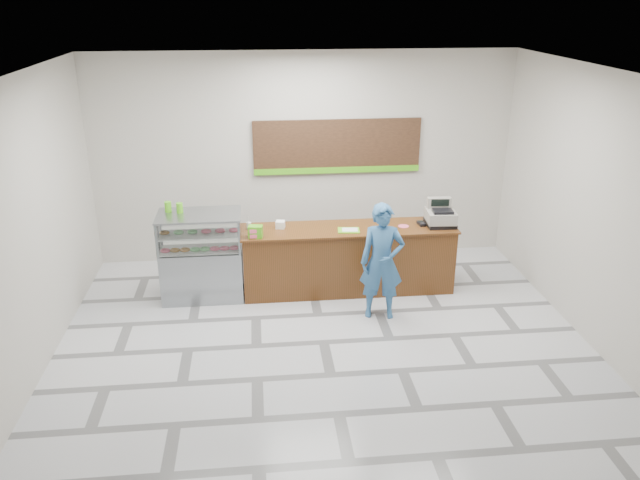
{
  "coord_description": "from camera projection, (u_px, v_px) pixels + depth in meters",
  "views": [
    {
      "loc": [
        -0.8,
        -7.16,
        4.35
      ],
      "look_at": [
        0.04,
        0.9,
        1.11
      ],
      "focal_mm": 35.0,
      "sensor_mm": 36.0,
      "label": 1
    }
  ],
  "objects": [
    {
      "name": "floor",
      "position": [
        324.0,
        342.0,
        8.31
      ],
      "size": [
        7.0,
        7.0,
        0.0
      ],
      "primitive_type": "plane",
      "color": "silver",
      "rests_on": "ground"
    },
    {
      "name": "ceiling",
      "position": [
        324.0,
        73.0,
        7.01
      ],
      "size": [
        7.0,
        7.0,
        0.0
      ],
      "primitive_type": "plane",
      "rotation": [
        3.14,
        0.0,
        0.0
      ],
      "color": "silver",
      "rests_on": "back_wall"
    },
    {
      "name": "back_wall",
      "position": [
        304.0,
        158.0,
        10.43
      ],
      "size": [
        7.0,
        0.0,
        7.0
      ],
      "primitive_type": "plane",
      "rotation": [
        1.57,
        0.0,
        0.0
      ],
      "color": "beige",
      "rests_on": "floor"
    },
    {
      "name": "card_terminal",
      "position": [
        421.0,
        224.0,
        9.51
      ],
      "size": [
        0.11,
        0.19,
        0.04
      ],
      "primitive_type": "cube",
      "rotation": [
        0.0,
        0.0,
        0.13
      ],
      "color": "black",
      "rests_on": "sales_counter"
    },
    {
      "name": "promo_box",
      "position": [
        255.0,
        232.0,
        9.01
      ],
      "size": [
        0.22,
        0.17,
        0.18
      ],
      "primitive_type": "cube",
      "rotation": [
        0.0,
        0.0,
        -0.16
      ],
      "color": "#50B417",
      "rests_on": "sales_counter"
    },
    {
      "name": "straw_cup",
      "position": [
        249.0,
        226.0,
        9.34
      ],
      "size": [
        0.07,
        0.07,
        0.11
      ],
      "primitive_type": "cylinder",
      "color": "silver",
      "rests_on": "sales_counter"
    },
    {
      "name": "napkin_box",
      "position": [
        280.0,
        225.0,
        9.38
      ],
      "size": [
        0.15,
        0.15,
        0.11
      ],
      "primitive_type": "cube",
      "rotation": [
        0.0,
        0.0,
        -0.22
      ],
      "color": "white",
      "rests_on": "sales_counter"
    },
    {
      "name": "serving_tray",
      "position": [
        349.0,
        230.0,
        9.28
      ],
      "size": [
        0.34,
        0.26,
        0.02
      ],
      "rotation": [
        0.0,
        0.0,
        -0.11
      ],
      "color": "#75DC22",
      "rests_on": "sales_counter"
    },
    {
      "name": "sales_counter",
      "position": [
        348.0,
        259.0,
        9.6
      ],
      "size": [
        3.26,
        0.76,
        1.03
      ],
      "color": "#5D2E15",
      "rests_on": "floor"
    },
    {
      "name": "cash_register",
      "position": [
        440.0,
        216.0,
        9.47
      ],
      "size": [
        0.45,
        0.47,
        0.4
      ],
      "rotation": [
        0.0,
        0.0,
        -0.07
      ],
      "color": "black",
      "rests_on": "sales_counter"
    },
    {
      "name": "green_cup_left",
      "position": [
        168.0,
        207.0,
        9.15
      ],
      "size": [
        0.1,
        0.1,
        0.15
      ],
      "primitive_type": "cylinder",
      "color": "#50B417",
      "rests_on": "display_case"
    },
    {
      "name": "display_case",
      "position": [
        202.0,
        255.0,
        9.32
      ],
      "size": [
        1.22,
        0.72,
        1.33
      ],
      "color": "gray",
      "rests_on": "floor"
    },
    {
      "name": "green_cup_right",
      "position": [
        180.0,
        208.0,
        9.12
      ],
      "size": [
        0.09,
        0.09,
        0.15
      ],
      "primitive_type": "cylinder",
      "color": "#50B417",
      "rests_on": "display_case"
    },
    {
      "name": "customer",
      "position": [
        382.0,
        262.0,
        8.7
      ],
      "size": [
        0.67,
        0.49,
        1.68
      ],
      "primitive_type": "imported",
      "rotation": [
        0.0,
        0.0,
        -0.16
      ],
      "color": "#306194",
      "rests_on": "floor"
    },
    {
      "name": "donut_decal",
      "position": [
        404.0,
        226.0,
        9.47
      ],
      "size": [
        0.16,
        0.16,
        0.0
      ],
      "primitive_type": "cylinder",
      "color": "#FF5D81",
      "rests_on": "sales_counter"
    },
    {
      "name": "menu_board",
      "position": [
        337.0,
        147.0,
        10.37
      ],
      "size": [
        2.8,
        0.06,
        0.9
      ],
      "color": "black",
      "rests_on": "back_wall"
    }
  ]
}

